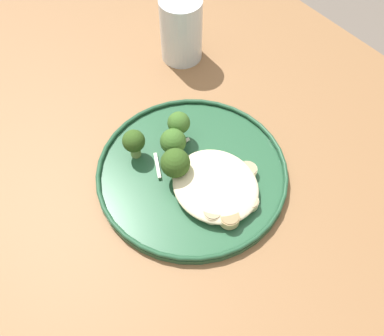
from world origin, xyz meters
TOP-DOWN VIEW (x-y plane):
  - ground at (0.00, 0.00)m, footprint 6.00×6.00m
  - wooden_dining_table at (0.00, 0.00)m, footprint 1.40×1.00m
  - dinner_plate at (0.03, -0.05)m, footprint 0.29×0.29m
  - noodle_bed at (-0.01, -0.06)m, footprint 0.13×0.12m
  - seared_scallop_large_seared at (-0.05, -0.02)m, footprint 0.03×0.03m
  - seared_scallop_rear_pale at (-0.06, -0.08)m, footprint 0.03×0.03m
  - seared_scallop_front_small at (-0.01, -0.05)m, footprint 0.03×0.03m
  - seared_scallop_center_golden at (0.03, -0.04)m, footprint 0.03×0.03m
  - seared_scallop_tiny_bay at (-0.02, -0.11)m, footprint 0.03×0.03m
  - seared_scallop_tilted_round at (-0.07, -0.04)m, footprint 0.03×0.03m
  - broccoli_floret_right_tilted at (0.08, -0.05)m, footprint 0.04×0.04m
  - broccoli_floret_center_pile at (0.10, -0.07)m, footprint 0.04×0.04m
  - broccoli_floret_split_head at (0.11, -0.00)m, footprint 0.03×0.03m
  - broccoli_floret_front_edge at (0.04, -0.02)m, footprint 0.04×0.04m
  - onion_sliver_short_strip at (0.07, -0.01)m, footprint 0.04×0.03m
  - onion_sliver_curled_piece at (0.08, -0.06)m, footprint 0.01×0.04m
  - water_glass at (0.26, -0.20)m, footprint 0.08×0.08m

SIDE VIEW (x-z plane):
  - ground at x=0.00m, z-range 0.00..0.00m
  - wooden_dining_table at x=0.00m, z-range 0.29..1.03m
  - dinner_plate at x=0.03m, z-range 0.74..0.76m
  - onion_sliver_short_strip at x=0.07m, z-range 0.75..0.76m
  - onion_sliver_curled_piece at x=0.08m, z-range 0.75..0.76m
  - seared_scallop_tiny_bay at x=-0.02m, z-range 0.75..0.77m
  - seared_scallop_rear_pale at x=-0.06m, z-range 0.75..0.77m
  - seared_scallop_tilted_round at x=-0.07m, z-range 0.75..0.77m
  - seared_scallop_center_golden at x=0.03m, z-range 0.75..0.77m
  - seared_scallop_front_small at x=-0.01m, z-range 0.75..0.77m
  - seared_scallop_large_seared at x=-0.05m, z-range 0.75..0.77m
  - noodle_bed at x=-0.01m, z-range 0.75..0.78m
  - broccoli_floret_right_tilted at x=0.08m, z-range 0.75..0.81m
  - broccoli_floret_split_head at x=0.11m, z-range 0.76..0.81m
  - broccoli_floret_center_pile at x=0.10m, z-range 0.76..0.81m
  - broccoli_floret_front_edge at x=0.04m, z-range 0.76..0.82m
  - water_glass at x=0.26m, z-range 0.73..0.85m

